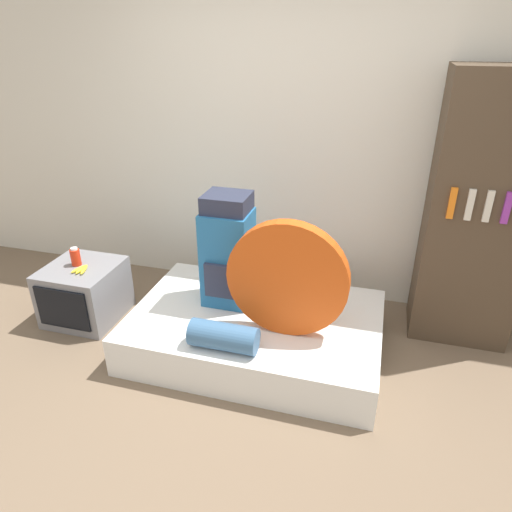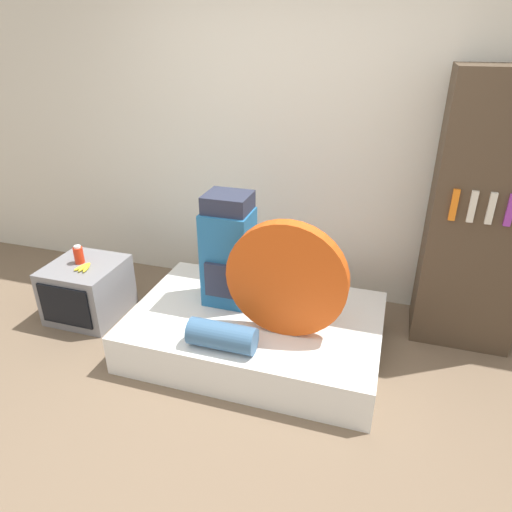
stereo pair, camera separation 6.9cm
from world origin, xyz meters
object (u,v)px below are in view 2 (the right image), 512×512
at_px(sleeping_roll, 222,336).
at_px(television, 87,290).
at_px(tent_bag, 287,280).
at_px(backpack, 229,251).
at_px(canister, 79,255).
at_px(bookshelf, 481,217).

xyz_separation_m(sleeping_roll, television, (-1.31, 0.44, -0.15)).
bearing_deg(television, tent_bag, -5.30).
relative_size(sleeping_roll, television, 0.77).
bearing_deg(television, backpack, 5.37).
bearing_deg(backpack, sleeping_roll, -74.42).
height_order(tent_bag, sleeping_roll, tent_bag).
height_order(backpack, television, backpack).
bearing_deg(sleeping_roll, canister, 161.13).
height_order(backpack, sleeping_roll, backpack).
xyz_separation_m(tent_bag, canister, (-1.68, 0.18, -0.16)).
relative_size(television, canister, 3.81).
bearing_deg(sleeping_roll, backpack, 105.58).
distance_m(television, canister, 0.29).
height_order(canister, bookshelf, bookshelf).
bearing_deg(tent_bag, sleeping_roll, -138.98).
height_order(backpack, tent_bag, backpack).
bearing_deg(canister, backpack, 4.05).
distance_m(canister, bookshelf, 2.91).
relative_size(television, bookshelf, 0.29).
distance_m(backpack, bookshelf, 1.72).
relative_size(backpack, bookshelf, 0.43).
xyz_separation_m(backpack, television, (-1.16, -0.11, -0.45)).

